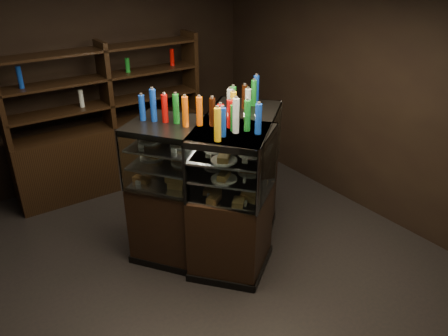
{
  "coord_description": "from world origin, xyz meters",
  "views": [
    {
      "loc": [
        -1.81,
        -3.3,
        2.99
      ],
      "look_at": [
        0.33,
        -0.3,
        1.15
      ],
      "focal_mm": 35.0,
      "sensor_mm": 36.0,
      "label": 1
    }
  ],
  "objects": [
    {
      "name": "display_case",
      "position": [
        0.42,
        -0.08,
        0.51
      ],
      "size": [
        1.87,
        1.55,
        1.53
      ],
      "rotation": [
        0.0,
        0.0,
        -0.13
      ],
      "color": "black",
      "rests_on": "ground"
    },
    {
      "name": "food_display",
      "position": [
        0.42,
        -0.08,
        1.17
      ],
      "size": [
        1.42,
        1.13,
        0.47
      ],
      "color": "#D6854D",
      "rests_on": "display_case"
    },
    {
      "name": "bottles_top",
      "position": [
        0.42,
        -0.08,
        1.66
      ],
      "size": [
        1.24,
        0.99,
        0.3
      ],
      "color": "#B20C0A",
      "rests_on": "display_case"
    },
    {
      "name": "potted_conifer",
      "position": [
        0.49,
        0.21,
        0.41
      ],
      "size": [
        0.34,
        0.34,
        0.72
      ],
      "rotation": [
        0.0,
        0.0,
        0.04
      ],
      "color": "black",
      "rests_on": "ground"
    },
    {
      "name": "ground",
      "position": [
        0.0,
        0.0,
        0.0
      ],
      "size": [
        5.0,
        5.0,
        0.0
      ],
      "primitive_type": "plane",
      "color": "black",
      "rests_on": "ground"
    },
    {
      "name": "back_shelving",
      "position": [
        0.13,
        2.05,
        0.6
      ],
      "size": [
        2.6,
        0.47,
        2.0
      ],
      "rotation": [
        0.0,
        0.0,
        -0.02
      ],
      "color": "black",
      "rests_on": "ground"
    },
    {
      "name": "room_shell",
      "position": [
        0.0,
        0.0,
        1.94
      ],
      "size": [
        5.02,
        5.02,
        3.01
      ],
      "color": "black",
      "rests_on": "ground"
    }
  ]
}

